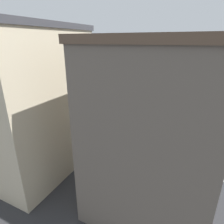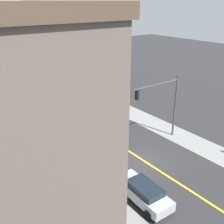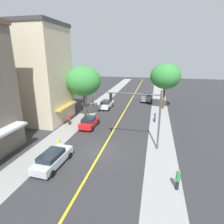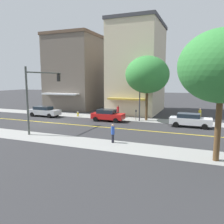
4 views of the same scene
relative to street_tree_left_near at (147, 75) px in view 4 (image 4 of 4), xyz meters
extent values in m
plane|color=#2D2D30|center=(6.15, -10.99, -6.04)|extent=(140.00, 140.00, 0.00)
cube|color=gray|center=(-0.23, -10.99, -6.03)|extent=(3.10, 126.00, 0.01)
cube|color=gray|center=(12.54, -10.99, -6.03)|extent=(3.10, 126.00, 0.01)
cube|color=yellow|center=(6.15, -10.99, -6.03)|extent=(0.20, 126.00, 0.00)
cube|color=#665B51|center=(-7.37, -15.30, 0.42)|extent=(8.23, 8.66, 12.92)
cube|color=brown|center=(-7.37, -15.30, 7.14)|extent=(8.53, 8.96, 0.50)
cube|color=#B7BABF|center=(-2.57, -15.30, -3.04)|extent=(1.36, 6.58, 0.24)
cube|color=beige|center=(-7.37, -3.33, 0.97)|extent=(10.79, 7.41, 14.02)
cube|color=#38383D|center=(-7.37, -3.33, 8.23)|extent=(11.09, 7.71, 0.50)
cube|color=#B29338|center=(-1.50, -3.33, -3.42)|extent=(0.94, 5.63, 0.24)
cylinder|color=brown|center=(0.00, 0.00, -4.08)|extent=(0.33, 0.33, 3.91)
ellipsoid|color=#337F38|center=(0.00, 0.00, 0.01)|extent=(5.70, 5.70, 4.85)
cylinder|color=brown|center=(13.15, 7.86, -3.93)|extent=(0.40, 0.40, 4.20)
ellipsoid|color=#337F38|center=(13.15, 7.86, 0.26)|extent=(5.59, 5.59, 4.75)
cylinder|color=yellow|center=(0.55, -10.17, -5.76)|extent=(0.24, 0.24, 0.55)
sphere|color=#B2B2B7|center=(0.55, -10.17, -5.41)|extent=(0.22, 0.22, 0.22)
cylinder|color=#B2B2B7|center=(0.38, -10.17, -5.73)|extent=(0.10, 0.10, 0.10)
cylinder|color=#B2B2B7|center=(0.72, -10.17, -5.73)|extent=(0.10, 0.10, 0.10)
cylinder|color=#4C4C51|center=(0.90, -1.18, -5.44)|extent=(0.07, 0.07, 1.20)
cube|color=#2D2D33|center=(0.90, -1.18, -4.71)|extent=(0.12, 0.18, 0.26)
cylinder|color=#474C47|center=(12.10, -9.05, -2.70)|extent=(0.20, 0.20, 6.68)
cylinder|color=#474C47|center=(9.22, -9.05, 0.11)|extent=(5.75, 0.14, 0.14)
cube|color=black|center=(6.75, -9.05, -0.39)|extent=(0.26, 0.32, 0.90)
sphere|color=red|center=(6.75, -9.05, -0.09)|extent=(0.20, 0.20, 0.20)
sphere|color=yellow|center=(6.75, -9.05, -0.39)|extent=(0.20, 0.20, 0.20)
sphere|color=green|center=(6.75, -9.05, -0.69)|extent=(0.20, 0.20, 0.20)
cylinder|color=#38383D|center=(0.68, -0.78, -3.39)|extent=(0.16, 0.16, 5.30)
ellipsoid|color=silver|center=(0.68, -0.78, -0.59)|extent=(0.70, 0.36, 0.24)
cube|color=red|center=(2.46, -4.53, -5.36)|extent=(1.89, 4.23, 0.71)
cube|color=#19232D|center=(2.47, -4.74, -4.76)|extent=(1.65, 2.29, 0.51)
cylinder|color=black|center=(1.53, -3.16, -5.72)|extent=(0.23, 0.64, 0.64)
cylinder|color=black|center=(3.37, -3.14, -5.72)|extent=(0.23, 0.64, 0.64)
cylinder|color=black|center=(1.56, -5.93, -5.72)|extent=(0.23, 0.64, 0.64)
cylinder|color=black|center=(3.40, -5.91, -5.72)|extent=(0.23, 0.64, 0.64)
cube|color=silver|center=(2.33, 5.72, -5.33)|extent=(1.89, 4.66, 0.77)
cube|color=#19232D|center=(2.33, 5.49, -4.71)|extent=(1.63, 2.53, 0.47)
cylinder|color=black|center=(1.47, 7.26, -5.72)|extent=(0.23, 0.64, 0.64)
cylinder|color=black|center=(3.26, 7.23, -5.72)|extent=(0.23, 0.64, 0.64)
cylinder|color=black|center=(1.41, 4.21, -5.72)|extent=(0.23, 0.64, 0.64)
cylinder|color=black|center=(3.20, 4.18, -5.72)|extent=(0.23, 0.64, 0.64)
cube|color=#B7BABF|center=(2.48, -14.67, -5.36)|extent=(1.95, 4.84, 0.70)
cube|color=#19232D|center=(2.47, -14.91, -4.78)|extent=(1.65, 2.64, 0.45)
cylinder|color=black|center=(1.66, -13.06, -5.72)|extent=(0.25, 0.65, 0.64)
cylinder|color=black|center=(3.42, -13.13, -5.72)|extent=(0.25, 0.65, 0.64)
cylinder|color=black|center=(1.53, -16.21, -5.72)|extent=(0.25, 0.65, 0.64)
cylinder|color=black|center=(3.29, -16.28, -5.72)|extent=(0.25, 0.65, 0.64)
cylinder|color=black|center=(11.70, -0.24, -5.66)|extent=(0.23, 0.23, 0.75)
cylinder|color=#284CB2|center=(11.70, -0.24, -4.94)|extent=(0.30, 0.30, 0.69)
sphere|color=tan|center=(11.70, -0.24, -4.49)|extent=(0.21, 0.21, 0.21)
cylinder|color=black|center=(-0.80, -4.35, -5.64)|extent=(0.27, 0.27, 0.80)
cylinder|color=red|center=(-0.80, -4.35, -4.87)|extent=(0.36, 0.36, 0.73)
sphere|color=#936B4C|center=(-0.80, -4.35, -4.40)|extent=(0.23, 0.23, 0.23)
cylinder|color=brown|center=(-0.74, 6.65, -5.62)|extent=(0.26, 0.26, 0.83)
cylinder|color=yellow|center=(-0.74, 6.65, -4.82)|extent=(0.35, 0.35, 0.76)
sphere|color=tan|center=(-0.74, 6.65, -4.32)|extent=(0.24, 0.24, 0.24)
ellipsoid|color=#4C3828|center=(-0.52, 7.75, -5.71)|extent=(0.56, 0.34, 0.23)
sphere|color=#4C3828|center=(-0.24, 7.81, -5.64)|extent=(0.19, 0.19, 0.19)
cylinder|color=#4C3828|center=(-0.34, 7.79, -5.93)|extent=(0.08, 0.08, 0.21)
cylinder|color=#4C3828|center=(-0.70, 7.71, -5.93)|extent=(0.08, 0.08, 0.21)
camera|label=1|loc=(-20.11, -18.01, 7.07)|focal=30.39mm
camera|label=2|loc=(-8.60, -25.80, 7.41)|focal=43.12mm
camera|label=3|loc=(11.41, -28.47, 4.11)|focal=29.87mm
camera|label=4|loc=(29.49, 6.73, -0.53)|focal=36.32mm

